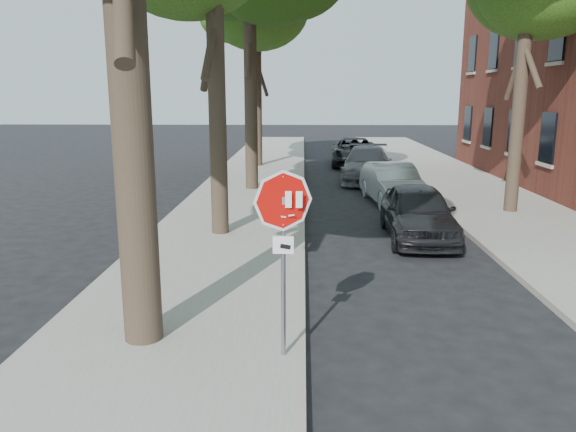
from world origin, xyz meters
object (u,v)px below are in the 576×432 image
(car_a, at_px, (418,212))
(car_d, at_px, (355,152))
(stop_sign, at_px, (283,228))
(car_c, at_px, (367,164))
(car_b, at_px, (392,184))
(tree_far, at_px, (257,18))

(car_a, relative_size, car_d, 0.81)
(stop_sign, height_order, car_c, stop_sign)
(stop_sign, xyz_separation_m, car_b, (3.30, 11.75, -1.27))
(stop_sign, relative_size, car_d, 0.51)
(stop_sign, relative_size, car_a, 0.63)
(tree_far, bearing_deg, car_d, 9.56)
(car_d, bearing_deg, car_c, -86.39)
(tree_far, distance_m, car_b, 12.62)
(tree_far, xyz_separation_m, car_b, (5.32, -9.39, -6.53))
(stop_sign, height_order, car_a, stop_sign)
(stop_sign, bearing_deg, car_c, 79.85)
(car_c, bearing_deg, car_b, -78.99)
(stop_sign, height_order, car_d, stop_sign)
(car_a, bearing_deg, car_c, 93.11)
(tree_far, relative_size, car_a, 2.26)
(car_b, height_order, car_d, car_d)
(stop_sign, distance_m, car_a, 7.75)
(car_b, bearing_deg, tree_far, 113.12)
(car_a, distance_m, car_d, 15.03)
(car_a, height_order, car_b, car_a)
(stop_sign, bearing_deg, car_b, 74.31)
(car_a, bearing_deg, car_b, 90.68)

